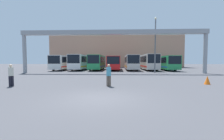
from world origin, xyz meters
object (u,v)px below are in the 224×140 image
bus_slot_6 (164,62)px  pedestrian_mid_left (11,75)px  bus_slot_3 (114,62)px  lamp_post (155,43)px  bus_slot_0 (64,62)px  traffic_cone (207,80)px  pedestrian_near_right (109,75)px  bus_slot_5 (148,61)px  bus_slot_2 (97,62)px  bus_slot_4 (131,62)px  bus_slot_1 (81,61)px

bus_slot_6 → pedestrian_mid_left: bus_slot_6 is taller
bus_slot_3 → lamp_post: size_ratio=1.35×
bus_slot_0 → pedestrian_mid_left: size_ratio=5.95×
bus_slot_3 → bus_slot_0: bearing=-174.7°
pedestrian_mid_left → traffic_cone: 15.64m
bus_slot_6 → pedestrian_near_right: bus_slot_6 is taller
bus_slot_0 → lamp_post: size_ratio=1.12×
bus_slot_0 → bus_slot_5: 18.74m
pedestrian_near_right → bus_slot_5: bearing=67.3°
bus_slot_5 → bus_slot_6: bearing=15.7°
pedestrian_mid_left → bus_slot_2: bearing=-148.9°
pedestrian_near_right → pedestrian_mid_left: pedestrian_near_right is taller
bus_slot_5 → pedestrian_near_right: bearing=-108.5°
bus_slot_4 → bus_slot_5: bus_slot_5 is taller
bus_slot_1 → bus_slot_4: (11.24, -0.20, -0.04)m
bus_slot_2 → traffic_cone: (12.12, -20.50, -1.48)m
bus_slot_1 → pedestrian_mid_left: size_ratio=7.18×
traffic_cone → lamp_post: (-1.44, 12.09, 4.51)m
lamp_post → bus_slot_0: bearing=156.1°
bus_slot_1 → lamp_post: size_ratio=1.35×
lamp_post → bus_slot_1: bearing=147.8°
bus_slot_6 → lamp_post: size_ratio=1.39×
bus_slot_5 → traffic_cone: 20.38m
bus_slot_0 → bus_slot_1: bus_slot_1 is taller
traffic_cone → lamp_post: 12.98m
bus_slot_6 → traffic_cone: bus_slot_6 is taller
bus_slot_6 → bus_slot_4: bearing=-177.0°
bus_slot_0 → bus_slot_2: bearing=2.8°
bus_slot_1 → pedestrian_near_right: bus_slot_1 is taller
bus_slot_1 → bus_slot_3: bearing=-0.0°
bus_slot_0 → bus_slot_3: bus_slot_0 is taller
bus_slot_2 → pedestrian_mid_left: bearing=-98.8°
bus_slot_5 → traffic_cone: bearing=-87.5°
bus_slot_3 → bus_slot_1: bearing=180.0°
bus_slot_2 → bus_slot_3: bus_slot_2 is taller
lamp_post → traffic_cone: bearing=-83.2°
bus_slot_0 → bus_slot_3: (11.24, 1.04, -0.08)m
pedestrian_near_right → traffic_cone: bearing=5.1°
bus_slot_1 → bus_slot_4: size_ratio=1.03×
bus_slot_2 → lamp_post: size_ratio=1.20×
bus_slot_5 → bus_slot_3: bearing=173.4°
bus_slot_1 → pedestrian_near_right: (7.77, -22.49, -0.99)m
pedestrian_near_right → traffic_cone: size_ratio=2.40×
bus_slot_1 → bus_slot_4: 11.25m
bus_slot_2 → lamp_post: bearing=-38.2°
pedestrian_near_right → bus_slot_3: bearing=86.4°
bus_slot_2 → bus_slot_3: (3.75, 0.67, -0.13)m
bus_slot_2 → bus_slot_5: size_ratio=1.04×
bus_slot_3 → lamp_post: bearing=-52.6°
bus_slot_6 → pedestrian_near_right: 25.21m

